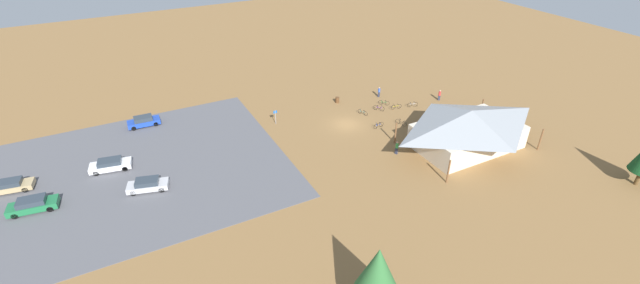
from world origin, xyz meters
TOP-DOWN VIEW (x-y plane):
  - ground at (0.00, 0.00)m, footprint 160.00×160.00m
  - parking_lot_asphalt at (27.52, -1.56)m, footprint 33.16×28.79m
  - bike_pavilion at (-10.68, 12.20)m, footprint 15.66×10.29m
  - trash_bin at (-2.37, -6.88)m, footprint 0.60×0.60m
  - lot_sign at (8.84, -4.85)m, footprint 0.56×0.08m
  - pine_mideast at (14.10, 27.87)m, footprint 3.54×3.54m
  - bicycle_blue_by_bin at (-3.46, 2.88)m, footprint 1.79×0.48m
  - bicycle_black_yard_center at (-6.73, 3.68)m, footprint 0.73×1.75m
  - bicycle_orange_near_porch at (-12.44, 3.13)m, footprint 1.63×0.66m
  - bicycle_white_near_sign at (-11.89, -0.26)m, footprint 1.67×0.61m
  - bicycle_teal_edge_north at (-3.68, -1.59)m, footprint 0.74×1.64m
  - bicycle_green_lone_east at (-8.35, -2.81)m, footprint 1.21×1.22m
  - bicycle_yellow_yard_left at (-9.19, -0.79)m, footprint 1.78×0.48m
  - bicycle_silver_lone_west at (-14.08, 2.88)m, footprint 0.53×1.70m
  - bicycle_purple_trailside at (-6.56, -1.61)m, footprint 1.12×1.45m
  - car_silver_near_entry at (27.32, 2.88)m, footprint 4.66×2.87m
  - car_white_front_row at (30.62, -3.28)m, footprint 4.87×2.60m
  - car_green_inner_stall at (38.40, 1.05)m, footprint 4.87×2.38m
  - car_blue_by_curb at (25.51, -12.87)m, footprint 4.38×1.97m
  - car_tan_aisle_side at (40.91, -3.97)m, footprint 4.98×2.46m
  - visitor_near_lot at (-1.59, 9.55)m, footprint 0.36×0.39m
  - visitor_crossing_yard at (-17.06, -0.20)m, footprint 0.40×0.37m
  - visitor_at_bikes at (-9.35, -5.66)m, footprint 0.40×0.39m

SIDE VIEW (x-z plane):
  - ground at x=0.00m, z-range 0.00..0.00m
  - parking_lot_asphalt at x=27.52m, z-range 0.00..0.05m
  - bicycle_orange_near_porch at x=-12.44m, z-range -0.03..0.75m
  - bicycle_teal_edge_north at x=-3.68m, z-range -0.02..0.74m
  - bicycle_green_lone_east at x=-8.35m, z-range -0.02..0.75m
  - bicycle_white_near_sign at x=-11.89m, z-range -0.04..0.78m
  - bicycle_yellow_yard_left at x=-9.19m, z-range -0.04..0.80m
  - bicycle_purple_trailside at x=-6.56m, z-range -0.06..0.82m
  - bicycle_blue_by_bin at x=-3.46m, z-range -0.06..0.83m
  - bicycle_silver_lone_west at x=-14.08m, z-range -0.02..0.81m
  - bicycle_black_yard_center at x=-6.73m, z-range -0.05..0.85m
  - trash_bin at x=-2.37m, z-range 0.00..0.90m
  - car_tan_aisle_side at x=40.91m, z-range 0.05..1.37m
  - car_silver_near_entry at x=27.32m, z-range 0.05..1.40m
  - car_white_front_row at x=30.62m, z-range 0.05..1.42m
  - car_blue_by_curb at x=25.51m, z-range 0.04..1.46m
  - car_green_inner_stall at x=38.40m, z-range 0.04..1.50m
  - visitor_at_bikes at x=-9.35m, z-range 0.04..1.72m
  - visitor_crossing_yard at x=-17.06m, z-range 0.04..1.76m
  - visitor_near_lot at x=-1.59m, z-range 0.05..1.84m
  - lot_sign at x=8.84m, z-range 0.31..2.51m
  - bike_pavilion at x=-10.68m, z-range 0.29..5.46m
  - pine_mideast at x=14.10m, z-range 1.28..8.26m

